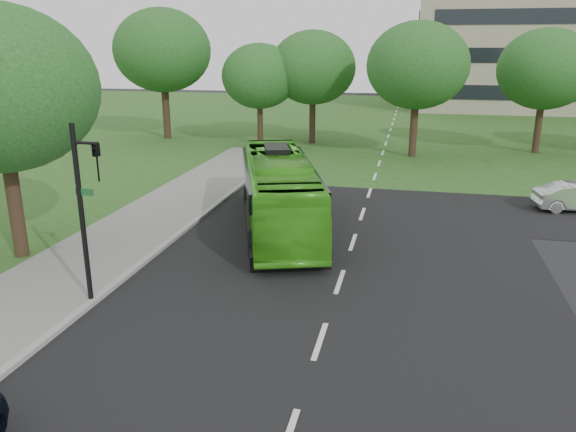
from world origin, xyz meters
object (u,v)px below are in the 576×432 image
object	(u,v)px
tree_park_c	(418,66)
tree_park_f	(162,51)
tree_park_a	(259,76)
bus	(279,192)
tree_park_d	(546,69)
traffic_light	(86,202)
tree_park_b	(313,68)

from	to	relation	value
tree_park_c	tree_park_f	distance (m)	20.65
tree_park_a	bus	xyz separation A→B (m)	(6.40, -20.39, -3.69)
tree_park_c	bus	xyz separation A→B (m)	(-5.42, -17.69, -4.66)
tree_park_d	tree_park_c	bearing A→B (deg)	-158.67
traffic_light	tree_park_f	bearing A→B (deg)	114.69
bus	tree_park_d	bearing A→B (deg)	37.84
tree_park_c	traffic_light	distance (m)	27.90
tree_park_b	bus	distance (m)	22.32
tree_park_a	traffic_light	world-z (taller)	tree_park_a
tree_park_f	bus	size ratio (longest dim) A/B	0.94
tree_park_f	bus	world-z (taller)	tree_park_f
tree_park_c	bus	bearing A→B (deg)	-107.04
tree_park_d	tree_park_f	world-z (taller)	tree_park_f
tree_park_c	traffic_light	bearing A→B (deg)	-109.18
tree_park_c	tree_park_d	bearing A→B (deg)	21.33
tree_park_b	traffic_light	size ratio (longest dim) A/B	1.59
tree_park_c	tree_park_f	world-z (taller)	tree_park_f
tree_park_a	tree_park_f	size ratio (longest dim) A/B	0.74
tree_park_f	bus	distance (m)	26.76
tree_park_a	tree_park_c	bearing A→B (deg)	-12.85
tree_park_f	traffic_light	world-z (taller)	tree_park_f
tree_park_a	traffic_light	xyz separation A→B (m)	(2.71, -28.90, -2.04)
tree_park_f	tree_park_b	bearing A→B (deg)	0.95
tree_park_c	traffic_light	xyz separation A→B (m)	(-9.12, -26.20, -3.01)
tree_park_f	tree_park_d	bearing A→B (deg)	-0.86
tree_park_c	bus	size ratio (longest dim) A/B	0.82
tree_park_a	tree_park_d	world-z (taller)	tree_park_d
tree_park_d	bus	world-z (taller)	tree_park_d
traffic_light	tree_park_b	bearing A→B (deg)	92.03
tree_park_f	tree_park_a	bearing A→B (deg)	-7.86
tree_park_c	bus	world-z (taller)	tree_park_c
tree_park_a	tree_park_c	size ratio (longest dim) A/B	0.84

